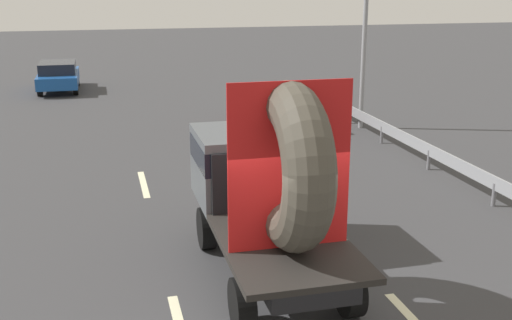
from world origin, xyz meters
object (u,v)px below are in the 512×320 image
object	(u,v)px
flatbed_truck	(267,179)
traffic_light	(366,10)
distant_sedan	(283,108)
oncoming_car	(58,75)

from	to	relation	value
flatbed_truck	traffic_light	distance (m)	12.05
distant_sedan	oncoming_car	xyz separation A→B (m)	(-7.98, 9.90, 0.03)
distant_sedan	oncoming_car	bearing A→B (deg)	128.87
oncoming_car	traffic_light	bearing A→B (deg)	-44.84
traffic_light	flatbed_truck	bearing A→B (deg)	-121.38
flatbed_truck	traffic_light	xyz separation A→B (m)	(6.16, 10.10, 2.32)
flatbed_truck	oncoming_car	bearing A→B (deg)	102.25
traffic_light	oncoming_car	distance (m)	15.38
flatbed_truck	distant_sedan	bearing A→B (deg)	72.05
distant_sedan	traffic_light	size ratio (longest dim) A/B	0.64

